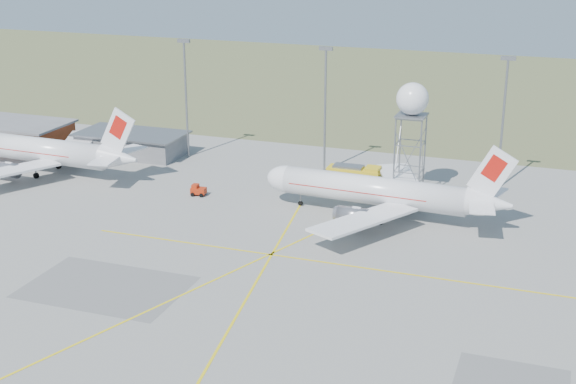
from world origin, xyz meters
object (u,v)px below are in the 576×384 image
(airliner_far, at_px, (39,150))
(fire_truck, at_px, (355,176))
(airliner_main, at_px, (378,192))
(baggage_tug, at_px, (198,191))
(radar_tower, at_px, (411,133))

(airliner_far, bearing_deg, fire_truck, -165.41)
(airliner_main, distance_m, baggage_tug, 27.73)
(airliner_far, relative_size, baggage_tug, 15.54)
(radar_tower, relative_size, fire_truck, 2.06)
(fire_truck, relative_size, baggage_tug, 3.59)
(airliner_main, relative_size, radar_tower, 2.06)
(airliner_far, xyz_separation_m, radar_tower, (59.34, 9.01, 5.88))
(airliner_far, distance_m, radar_tower, 60.31)
(airliner_far, relative_size, fire_truck, 4.33)
(fire_truck, bearing_deg, airliner_far, -168.06)
(airliner_main, xyz_separation_m, airliner_far, (-57.14, 1.60, 0.08))
(radar_tower, xyz_separation_m, baggage_tug, (-29.76, -10.78, -8.99))
(airliner_main, bearing_deg, fire_truck, -58.84)
(airliner_far, bearing_deg, baggage_tug, 179.25)
(radar_tower, distance_m, baggage_tug, 32.91)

